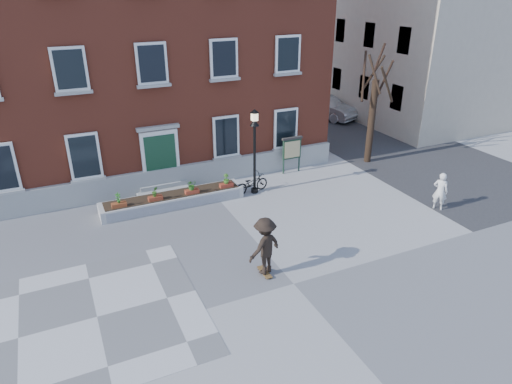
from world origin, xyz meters
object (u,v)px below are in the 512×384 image
skateboarder (265,246)px  bicycle (252,183)px  lamp_post (255,140)px  bystander (440,191)px  notice_board (292,149)px  parked_car (325,107)px

skateboarder → bicycle: bearing=69.6°
lamp_post → skateboarder: (-2.39, -6.02, -1.47)m
bystander → notice_board: bearing=-4.7°
bystander → parked_car: bearing=-48.8°
parked_car → skateboarder: size_ratio=2.25×
bicycle → skateboarder: bearing=149.7°
parked_car → lamp_post: lamp_post is taller
skateboarder → bystander: bearing=7.8°
bicycle → bystander: bearing=-136.5°
skateboarder → lamp_post: bearing=68.4°
bicycle → notice_board: notice_board is taller
parked_car → bystander: size_ratio=2.80×
bystander → notice_board: notice_board is taller
parked_car → skateboarder: skateboarder is taller
bystander → lamp_post: lamp_post is taller
notice_board → skateboarder: 9.05m
notice_board → skateboarder: size_ratio=0.90×
parked_car → bystander: bystander is taller
bystander → skateboarder: (-8.83, -1.20, 0.24)m
parked_car → skateboarder: 19.69m
bicycle → bystander: 8.19m
lamp_post → notice_board: size_ratio=2.10×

